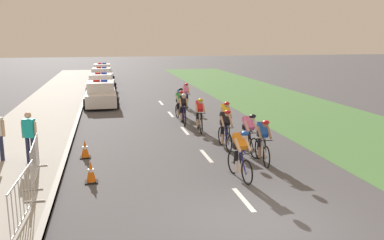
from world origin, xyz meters
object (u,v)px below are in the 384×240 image
Objects in this scene: cyclist_second at (263,140)px; spectator_closest at (29,134)px; crowd_barrier_middle at (35,160)px; cyclist_third at (249,133)px; crowd_barrier_front at (23,199)px; cyclist_fifth at (225,118)px; traffic_cone_near at (91,172)px; cyclist_fourth at (225,128)px; traffic_cone_mid at (85,149)px; cyclist_eighth at (180,101)px; cyclist_seventh at (200,114)px; cyclist_sixth at (183,108)px; cyclist_tenth at (180,105)px; cyclist_ninth at (186,95)px; police_car_furthest at (102,72)px; police_car_third at (102,77)px; police_car_nearest at (101,95)px; cyclist_lead at (240,153)px; police_car_second at (102,85)px.

spectator_closest is at bearing 170.33° from cyclist_second.
cyclist_second is 7.08m from crowd_barrier_middle.
cyclist_third is 0.74× the size of crowd_barrier_front.
traffic_cone_near is (-5.37, -4.52, -0.48)m from cyclist_fifth.
traffic_cone_mid is (-5.09, -0.13, -0.48)m from cyclist_fourth.
cyclist_seventh is at bearing -87.42° from cyclist_eighth.
cyclist_eighth is (0.25, 2.18, 0.00)m from cyclist_sixth.
cyclist_third is 2.68× the size of traffic_cone_near.
cyclist_second is 1.00× the size of cyclist_tenth.
cyclist_sixth is 11.18m from crowd_barrier_front.
cyclist_ninth is 19.37m from police_car_furthest.
cyclist_fourth is 4.64m from cyclist_sixth.
cyclist_fifth is 9.72m from crowd_barrier_front.
police_car_third is at bearing 88.82° from traffic_cone_mid.
cyclist_seventh is at bearing -61.60° from police_car_nearest.
police_car_furthest reaches higher than cyclist_second.
cyclist_lead is 1.00× the size of cyclist_fourth.
police_car_third reaches higher than crowd_barrier_front.
spectator_closest is at bearing -97.14° from police_car_second.
police_car_nearest reaches higher than crowd_barrier_front.
police_car_second is 18.56m from crowd_barrier_middle.
traffic_cone_near is at bearing -83.70° from traffic_cone_mid.
cyclist_fifth is at bearing -60.40° from police_car_nearest.
cyclist_fourth is 27.95m from police_car_furthest.
police_car_second reaches higher than cyclist_ninth.
cyclist_tenth is (-0.23, -1.12, 0.00)m from cyclist_eighth.
cyclist_tenth is (-0.70, 5.64, 0.00)m from cyclist_fourth.
cyclist_fifth is 8.04m from crowd_barrier_middle.
cyclist_second reaches higher than crowd_barrier_middle.
cyclist_fifth is 3.02m from cyclist_sixth.
cyclist_ninth is at bearing 88.41° from cyclist_fourth.
crowd_barrier_front is at bearing -118.46° from traffic_cone_near.
cyclist_ninth is 0.38× the size of police_car_third.
police_car_second is at bearing 113.72° from cyclist_eighth.
cyclist_sixth is 12.29m from police_car_second.
traffic_cone_near is at bearing -45.10° from spectator_closest.
cyclist_eighth is 1.00× the size of cyclist_tenth.
cyclist_ninth is 8.88m from police_car_second.
police_car_furthest is at bearing 100.22° from cyclist_second.
cyclist_ninth is at bearing 77.13° from cyclist_sixth.
police_car_furthest is at bearing 89.99° from police_car_second.
cyclist_fourth is 1.03× the size of spectator_closest.
cyclist_third is at bearing -8.10° from traffic_cone_mid.
traffic_cone_near is (-5.51, -0.68, -0.48)m from cyclist_second.
cyclist_seventh is at bearing 29.62° from spectator_closest.
cyclist_second is at bearing -78.63° from cyclist_seventh.
cyclist_fifth is (-0.04, 2.78, 0.00)m from cyclist_third.
traffic_cone_mid is at bearing -91.61° from police_car_second.
spectator_closest is at bearing -94.30° from police_car_furthest.
cyclist_fifth is 15.30m from police_car_second.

